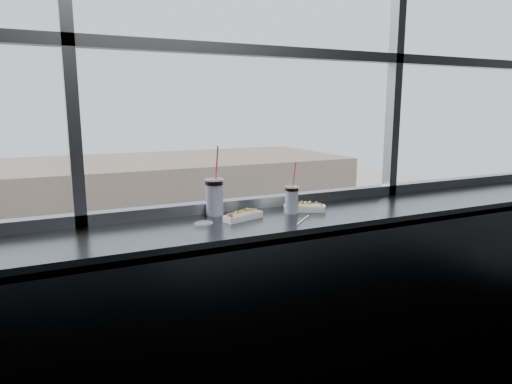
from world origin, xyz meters
name	(u,v)px	position (x,y,z in m)	size (l,w,h in m)	color
wall_back_lower	(258,293)	(0.00, 1.50, 0.55)	(6.00, 6.00, 0.00)	black
counter	(280,222)	(0.00, 1.23, 1.07)	(6.00, 0.55, 0.06)	#595F65
counter_fascia	(303,330)	(0.00, 0.97, 0.55)	(6.00, 0.04, 1.04)	#595F65
hotdog_tray_left	(243,215)	(-0.21, 1.26, 1.12)	(0.24, 0.14, 0.06)	white
hotdog_tray_right	(304,207)	(0.19, 1.28, 1.12)	(0.24, 0.18, 0.06)	white
soda_cup_left	(214,195)	(-0.31, 1.42, 1.21)	(0.11, 0.11, 0.39)	white
soda_cup_right	(292,198)	(0.10, 1.28, 1.19)	(0.08, 0.08, 0.29)	white
loose_straw	(303,220)	(0.07, 1.10, 1.10)	(0.01, 0.01, 0.21)	white
wrapper	(204,223)	(-0.44, 1.23, 1.11)	(0.10, 0.07, 0.02)	silver
plaza_ground	(61,241)	(0.00, 45.00, -11.00)	(120.00, 120.00, 0.00)	#B3A99E
street_asphalt	(84,364)	(0.00, 21.50, -10.97)	(80.00, 10.00, 0.06)	black
far_sidewalk	(72,303)	(0.00, 29.50, -10.98)	(80.00, 6.00, 0.04)	#B3A99E
far_building	(60,212)	(0.00, 39.50, -7.00)	(50.00, 14.00, 8.00)	gray
car_far_c	(261,280)	(11.82, 25.50, -10.02)	(5.53, 2.30, 1.84)	beige
car_far_b	(100,308)	(1.30, 25.50, -9.92)	(6.10, 2.54, 2.03)	#9D264D
car_near_e	(361,322)	(13.97, 17.50, -9.91)	(6.17, 2.57, 2.06)	#42597E
car_near_d	(211,360)	(5.30, 17.50, -9.96)	(5.89, 2.45, 1.96)	silver
car_near_c	(114,383)	(0.92, 17.50, -9.88)	(6.38, 2.66, 2.13)	#B4592F
pedestrian_d	(184,272)	(7.43, 29.05, -9.91)	(0.94, 0.70, 2.11)	#66605B
tree_center	(65,256)	(-0.24, 29.50, -7.73)	(3.08, 3.08, 4.82)	#47382B
tree_right	(219,232)	(10.33, 29.50, -7.43)	(3.37, 3.37, 5.26)	#47382B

